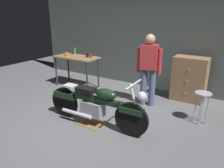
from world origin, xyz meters
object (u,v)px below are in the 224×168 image
Objects in this scene: motorcycle at (96,104)px; mug_red_diner at (91,56)px; shop_stool at (203,100)px; bottle at (75,51)px; mug_orange_travel at (67,54)px; mug_black_matte at (87,55)px; person_standing at (149,67)px; wooden_dresser at (189,79)px.

motorcycle is 2.28m from mug_red_diner.
shop_stool is at bearing 33.40° from motorcycle.
shop_stool is 3.94m from bottle.
mug_red_diner is at bearing 14.31° from mug_orange_travel.
mug_orange_travel reaches higher than motorcycle.
shop_stool is at bearing -9.37° from bottle.
shop_stool is 6.13× the size of mug_black_matte.
mug_black_matte reaches higher than motorcycle.
mug_orange_travel is 0.76m from mug_red_diner.
mug_black_matte is 0.62m from bottle.
bottle reaches higher than shop_stool.
mug_red_diner reaches higher than shop_stool.
mug_orange_travel reaches higher than mug_red_diner.
mug_black_matte reaches higher than shop_stool.
motorcycle is 2.70m from mug_orange_travel.
person_standing reaches higher than mug_red_diner.
motorcycle is 20.40× the size of mug_red_diner.
motorcycle is 20.99× the size of mug_black_matte.
mug_orange_travel reaches higher than mug_black_matte.
person_standing reaches higher than wooden_dresser.
mug_orange_travel is at bearing 142.77° from motorcycle.
wooden_dresser is (-0.52, 1.07, 0.05)m from shop_stool.
wooden_dresser is 10.54× the size of mug_black_matte.
mug_black_matte is 0.97× the size of mug_red_diner.
mug_black_matte is at bearing 171.51° from shop_stool.
mug_red_diner is (-1.86, 0.24, 0.03)m from person_standing.
bottle is (-0.60, 0.15, 0.05)m from mug_black_matte.
person_standing reaches higher than motorcycle.
person_standing is 16.00× the size of mug_black_matte.
motorcycle is at bearing -50.04° from mug_red_diner.
person_standing is 2.61× the size of shop_stool.
motorcycle is 1.31× the size of person_standing.
motorcycle is at bearing -34.97° from mug_orange_travel.
wooden_dresser is 2.82m from mug_black_matte.
wooden_dresser reaches higher than mug_black_matte.
mug_red_diner is 0.74m from bottle.
bottle reaches higher than wooden_dresser.
wooden_dresser is at bearing 7.43° from bottle.
bottle is at bearing 170.63° from shop_stool.
mug_orange_travel is at bearing -167.01° from wooden_dresser.
person_standing is 1.52× the size of wooden_dresser.
mug_black_matte is (-1.98, 0.24, 0.03)m from person_standing.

